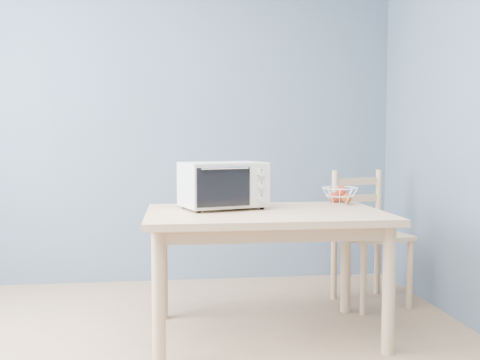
{
  "coord_description": "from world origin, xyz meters",
  "views": [
    {
      "loc": [
        0.19,
        -2.22,
        1.16
      ],
      "look_at": [
        0.57,
        0.98,
        0.93
      ],
      "focal_mm": 40.0,
      "sensor_mm": 36.0,
      "label": 1
    }
  ],
  "objects": [
    {
      "name": "room",
      "position": [
        0.0,
        0.0,
        1.3
      ],
      "size": [
        4.01,
        4.51,
        2.61
      ],
      "color": "#A17E59",
      "rests_on": "ground"
    },
    {
      "name": "dining_chair",
      "position": [
        1.56,
        1.47,
        0.47
      ],
      "size": [
        0.54,
        0.54,
        0.95
      ],
      "rotation": [
        0.0,
        0.0,
        0.25
      ],
      "color": "tan",
      "rests_on": "ground"
    },
    {
      "name": "toaster_oven",
      "position": [
        0.45,
        1.02,
        0.9
      ],
      "size": [
        0.56,
        0.48,
        0.29
      ],
      "rotation": [
        0.0,
        0.0,
        0.31
      ],
      "color": "beige",
      "rests_on": "dining_table"
    },
    {
      "name": "fruit_basket",
      "position": [
        1.26,
        1.2,
        0.81
      ],
      "size": [
        0.3,
        0.3,
        0.12
      ],
      "rotation": [
        0.0,
        0.0,
        -0.32
      ],
      "color": "white",
      "rests_on": "dining_table"
    },
    {
      "name": "dining_table",
      "position": [
        0.71,
        0.89,
        0.65
      ],
      "size": [
        1.4,
        0.9,
        0.75
      ],
      "color": "tan",
      "rests_on": "ground"
    }
  ]
}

